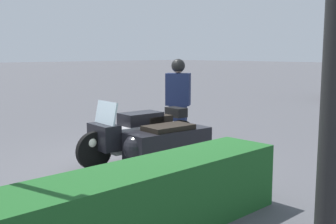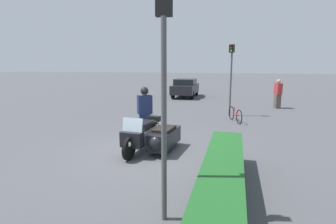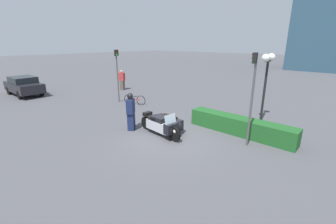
{
  "view_description": "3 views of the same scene",
  "coord_description": "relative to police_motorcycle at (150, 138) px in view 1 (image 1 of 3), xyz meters",
  "views": [
    {
      "loc": [
        4.51,
        5.79,
        1.99
      ],
      "look_at": [
        -1.09,
        -0.05,
        0.85
      ],
      "focal_mm": 45.0,
      "sensor_mm": 36.0,
      "label": 1
    },
    {
      "loc": [
        7.09,
        2.69,
        2.65
      ],
      "look_at": [
        -0.37,
        0.73,
        1.25
      ],
      "focal_mm": 28.0,
      "sensor_mm": 36.0,
      "label": 2
    },
    {
      "loc": [
        6.35,
        -7.05,
        4.14
      ],
      "look_at": [
        -0.19,
        0.27,
        1.08
      ],
      "focal_mm": 24.0,
      "sensor_mm": 36.0,
      "label": 3
    }
  ],
  "objects": [
    {
      "name": "ground_plane",
      "position": [
        0.36,
        -0.25,
        -0.47
      ],
      "size": [
        160.0,
        160.0,
        0.0
      ],
      "primitive_type": "plane",
      "color": "#4C4C51"
    },
    {
      "name": "police_motorcycle",
      "position": [
        0.0,
        0.0,
        0.0
      ],
      "size": [
        2.62,
        1.41,
        1.16
      ],
      "rotation": [
        0.0,
        0.0,
        -0.08
      ],
      "color": "black",
      "rests_on": "ground"
    },
    {
      "name": "officer_rider",
      "position": [
        -1.51,
        -0.8,
        0.51
      ],
      "size": [
        0.54,
        0.59,
        1.86
      ],
      "rotation": [
        0.0,
        0.0,
        -2.53
      ],
      "color": "#192347",
      "rests_on": "ground"
    },
    {
      "name": "hedge_bush_curbside",
      "position": [
        2.67,
        2.25,
        -0.07
      ],
      "size": [
        4.98,
        0.77,
        0.8
      ],
      "primitive_type": "cube",
      "color": "#1E5623",
      "rests_on": "ground"
    }
  ]
}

